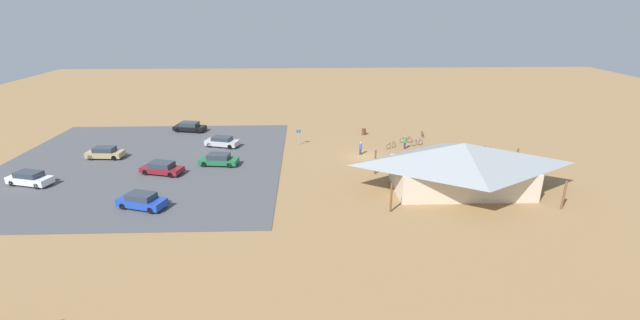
# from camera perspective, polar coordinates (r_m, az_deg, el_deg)

# --- Properties ---
(ground) EXTENTS (160.00, 160.00, 0.00)m
(ground) POSITION_cam_1_polar(r_m,az_deg,el_deg) (53.24, 5.87, 0.47)
(ground) COLOR #937047
(ground) RESTS_ON ground
(parking_lot_asphalt) EXTENTS (33.02, 33.22, 0.05)m
(parking_lot_asphalt) POSITION_cam_1_polar(r_m,az_deg,el_deg) (54.81, -22.66, -0.43)
(parking_lot_asphalt) COLOR #4C4C51
(parking_lot_asphalt) RESTS_ON ground
(bike_pavilion) EXTENTS (16.39, 9.76, 5.02)m
(bike_pavilion) POSITION_cam_1_polar(r_m,az_deg,el_deg) (44.76, 18.53, -0.42)
(bike_pavilion) COLOR beige
(bike_pavilion) RESTS_ON ground
(trash_bin) EXTENTS (0.60, 0.60, 0.90)m
(trash_bin) POSITION_cam_1_polar(r_m,az_deg,el_deg) (62.25, 5.89, 3.80)
(trash_bin) COLOR brown
(trash_bin) RESTS_ON ground
(lot_sign) EXTENTS (0.56, 0.08, 2.20)m
(lot_sign) POSITION_cam_1_polar(r_m,az_deg,el_deg) (57.11, -2.89, 3.39)
(lot_sign) COLOR #99999E
(lot_sign) RESTS_ON ground
(bicycle_black_edge_south) EXTENTS (1.73, 0.48, 0.90)m
(bicycle_black_edge_south) POSITION_cam_1_polar(r_m,az_deg,el_deg) (59.44, 11.46, 2.66)
(bicycle_black_edge_south) COLOR black
(bicycle_black_edge_south) RESTS_ON ground
(bicycle_teal_near_sign) EXTENTS (1.12, 1.39, 0.77)m
(bicycle_teal_near_sign) POSITION_cam_1_polar(r_m,az_deg,el_deg) (58.56, 21.44, 1.34)
(bicycle_teal_near_sign) COLOR black
(bicycle_teal_near_sign) RESTS_ON ground
(bicycle_silver_front_row) EXTENTS (1.73, 0.48, 0.88)m
(bicycle_silver_front_row) POSITION_cam_1_polar(r_m,az_deg,el_deg) (55.90, 22.81, 0.34)
(bicycle_silver_front_row) COLOR black
(bicycle_silver_front_row) RESTS_ON ground
(bicycle_green_trailside) EXTENTS (1.25, 1.18, 0.84)m
(bicycle_green_trailside) POSITION_cam_1_polar(r_m,az_deg,el_deg) (54.03, 17.46, 0.33)
(bicycle_green_trailside) COLOR black
(bicycle_green_trailside) RESTS_ON ground
(bicycle_orange_yard_left) EXTENTS (1.42, 1.14, 0.86)m
(bicycle_orange_yard_left) POSITION_cam_1_polar(r_m,az_deg,el_deg) (56.73, 9.51, 1.93)
(bicycle_orange_yard_left) COLOR black
(bicycle_orange_yard_left) RESTS_ON ground
(bicycle_white_lone_east) EXTENTS (1.71, 0.72, 0.88)m
(bicycle_white_lone_east) POSITION_cam_1_polar(r_m,az_deg,el_deg) (57.74, 19.87, 1.33)
(bicycle_white_lone_east) COLOR black
(bicycle_white_lone_east) RESTS_ON ground
(bicycle_purple_yard_front) EXTENTS (1.63, 0.69, 0.84)m
(bicycle_purple_yard_front) POSITION_cam_1_polar(r_m,az_deg,el_deg) (58.54, 12.92, 2.27)
(bicycle_purple_yard_front) COLOR black
(bicycle_purple_yard_front) RESTS_ON ground
(bicycle_red_edge_north) EXTENTS (0.48, 1.68, 0.78)m
(bicycle_red_edge_north) POSITION_cam_1_polar(r_m,az_deg,el_deg) (62.56, 13.56, 3.33)
(bicycle_red_edge_north) COLOR black
(bicycle_red_edge_north) RESTS_ON ground
(car_silver_mid_lot) EXTENTS (4.69, 2.91, 1.34)m
(car_silver_mid_lot) POSITION_cam_1_polar(r_m,az_deg,el_deg) (57.90, -13.00, 2.42)
(car_silver_mid_lot) COLOR #BCBCC1
(car_silver_mid_lot) RESTS_ON parking_lot_asphalt
(car_white_near_entry) EXTENTS (4.91, 2.87, 1.46)m
(car_white_near_entry) POSITION_cam_1_polar(r_m,az_deg,el_deg) (53.67, -34.40, -2.04)
(car_white_near_entry) COLOR white
(car_white_near_entry) RESTS_ON parking_lot_asphalt
(car_tan_inner_stall) EXTENTS (4.41, 2.03, 1.43)m
(car_tan_inner_stall) POSITION_cam_1_polar(r_m,az_deg,el_deg) (58.33, -26.88, 0.88)
(car_tan_inner_stall) COLOR tan
(car_tan_inner_stall) RESTS_ON parking_lot_asphalt
(car_green_back_corner) EXTENTS (4.62, 2.31, 1.39)m
(car_green_back_corner) POSITION_cam_1_polar(r_m,az_deg,el_deg) (51.17, -13.42, 0.06)
(car_green_back_corner) COLOR #1E6B3D
(car_green_back_corner) RESTS_ON parking_lot_asphalt
(car_black_by_curb) EXTENTS (4.88, 2.76, 1.42)m
(car_black_by_curb) POSITION_cam_1_polar(r_m,az_deg,el_deg) (66.27, -17.08, 4.28)
(car_black_by_curb) COLOR black
(car_black_by_curb) RESTS_ON parking_lot_asphalt
(car_maroon_second_row) EXTENTS (4.92, 3.01, 1.37)m
(car_maroon_second_row) POSITION_cam_1_polar(r_m,az_deg,el_deg) (50.39, -20.46, -1.01)
(car_maroon_second_row) COLOR maroon
(car_maroon_second_row) RESTS_ON parking_lot_asphalt
(car_blue_aisle_side) EXTENTS (4.75, 3.09, 1.45)m
(car_blue_aisle_side) POSITION_cam_1_polar(r_m,az_deg,el_deg) (42.68, -22.79, -5.05)
(car_blue_aisle_side) COLOR #1E42B2
(car_blue_aisle_side) RESTS_ON parking_lot_asphalt
(visitor_at_bikes) EXTENTS (0.36, 0.37, 1.65)m
(visitor_at_bikes) POSITION_cam_1_polar(r_m,az_deg,el_deg) (53.71, 5.45, 1.63)
(visitor_at_bikes) COLOR #2D3347
(visitor_at_bikes) RESTS_ON ground
(visitor_by_pavilion) EXTENTS (0.36, 0.36, 1.78)m
(visitor_by_pavilion) POSITION_cam_1_polar(r_m,az_deg,el_deg) (56.74, 11.33, 2.40)
(visitor_by_pavilion) COLOR #2D3347
(visitor_by_pavilion) RESTS_ON ground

